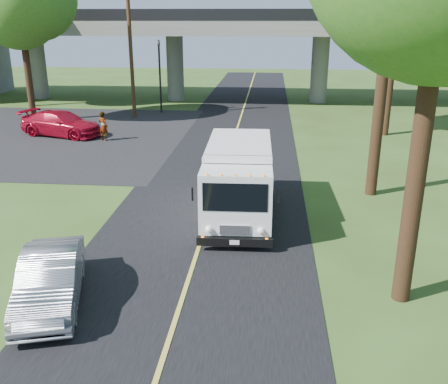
# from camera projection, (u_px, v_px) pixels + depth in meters

# --- Properties ---
(ground) EXTENTS (120.00, 120.00, 0.00)m
(ground) POSITION_uv_depth(u_px,v_px,m) (179.00, 309.00, 12.19)
(ground) COLOR #324619
(ground) RESTS_ON ground
(road) EXTENTS (7.00, 90.00, 0.02)m
(road) POSITION_uv_depth(u_px,v_px,m) (220.00, 181.00, 21.58)
(road) COLOR black
(road) RESTS_ON ground
(parking_lot) EXTENTS (16.00, 18.00, 0.01)m
(parking_lot) POSITION_uv_depth(u_px,v_px,m) (52.00, 135.00, 30.06)
(parking_lot) COLOR black
(parking_lot) RESTS_ON ground
(lane_line) EXTENTS (0.12, 90.00, 0.01)m
(lane_line) POSITION_uv_depth(u_px,v_px,m) (220.00, 181.00, 21.58)
(lane_line) COLOR gold
(lane_line) RESTS_ON road
(overpass) EXTENTS (54.00, 10.00, 7.30)m
(overpass) POSITION_uv_depth(u_px,v_px,m) (247.00, 45.00, 40.74)
(overpass) COLOR slate
(overpass) RESTS_ON ground
(traffic_signal) EXTENTS (0.18, 0.22, 5.20)m
(traffic_signal) POSITION_uv_depth(u_px,v_px,m) (160.00, 69.00, 36.08)
(traffic_signal) COLOR black
(traffic_signal) RESTS_ON ground
(utility_pole) EXTENTS (1.60, 0.26, 9.00)m
(utility_pole) POSITION_uv_depth(u_px,v_px,m) (131.00, 50.00, 33.87)
(utility_pole) COLOR #472D19
(utility_pole) RESTS_ON ground
(tree_left_far) EXTENTS (5.26, 5.16, 9.89)m
(tree_left_far) POSITION_uv_depth(u_px,v_px,m) (21.00, 7.00, 37.34)
(tree_left_far) COLOR #382314
(tree_left_far) RESTS_ON ground
(step_van) EXTENTS (2.42, 6.18, 2.57)m
(step_van) POSITION_uv_depth(u_px,v_px,m) (239.00, 179.00, 17.45)
(step_van) COLOR white
(step_van) RESTS_ON ground
(red_sedan) EXTENTS (5.43, 3.35, 1.47)m
(red_sedan) POSITION_uv_depth(u_px,v_px,m) (61.00, 124.00, 29.72)
(red_sedan) COLOR maroon
(red_sedan) RESTS_ON ground
(silver_sedan) EXTENTS (2.41, 4.15, 1.29)m
(silver_sedan) POSITION_uv_depth(u_px,v_px,m) (50.00, 279.00, 12.26)
(silver_sedan) COLOR gray
(silver_sedan) RESTS_ON ground
(pedestrian) EXTENTS (0.73, 0.62, 1.68)m
(pedestrian) POSITION_uv_depth(u_px,v_px,m) (103.00, 126.00, 28.45)
(pedestrian) COLOR gray
(pedestrian) RESTS_ON ground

